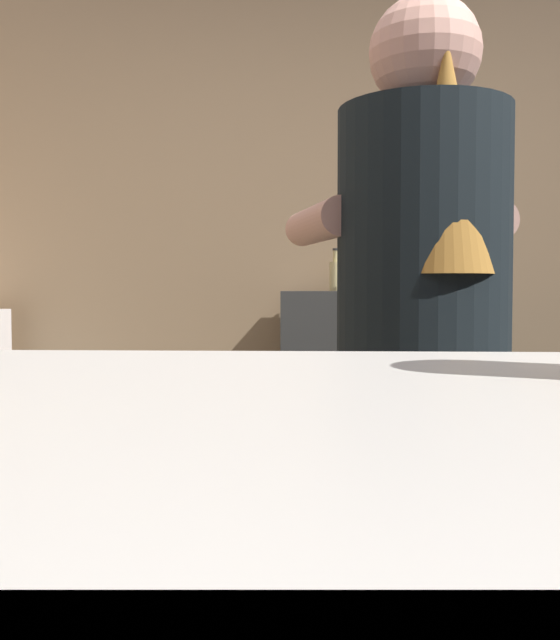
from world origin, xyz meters
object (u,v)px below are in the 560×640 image
(bottle_hot_sauce, at_px, (380,270))
(bottle_vinegar, at_px, (336,275))
(bartender, at_px, (423,362))
(chefs_knife, at_px, (508,380))
(mixing_bowl, at_px, (427,369))

(bottle_hot_sauce, height_order, bottle_vinegar, bottle_hot_sauce)
(bottle_vinegar, bearing_deg, bartender, -86.72)
(chefs_knife, bearing_deg, bottle_hot_sauce, 92.56)
(mixing_bowl, xyz_separation_m, bottle_hot_sauce, (0.00, 1.27, 0.29))
(bartender, bearing_deg, bottle_hot_sauce, -17.11)
(bottle_hot_sauce, bearing_deg, chefs_knife, -81.73)
(mixing_bowl, height_order, bottle_vinegar, bottle_vinegar)
(chefs_knife, height_order, bottle_vinegar, bottle_vinegar)
(chefs_knife, bearing_deg, mixing_bowl, 155.04)
(mixing_bowl, relative_size, bottle_vinegar, 0.91)
(chefs_knife, distance_m, bottle_hot_sauce, 1.39)
(bartender, relative_size, bottle_hot_sauce, 7.16)
(bartender, xyz_separation_m, bottle_vinegar, (-0.11, 1.87, 0.21))
(bartender, height_order, bottle_hot_sauce, bartender)
(bottle_hot_sauce, bearing_deg, bartender, -92.79)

